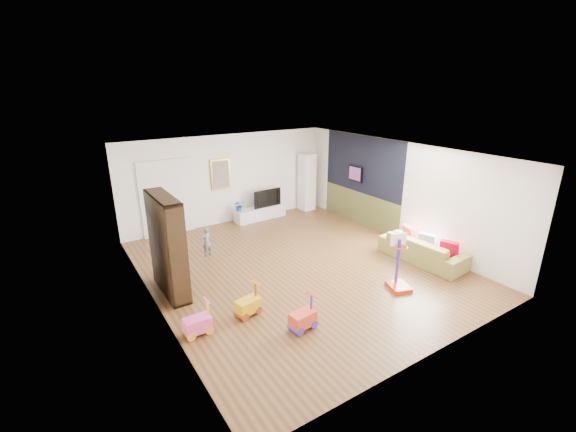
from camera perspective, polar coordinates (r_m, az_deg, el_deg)
floor at (r=9.21m, az=1.36°, el=-7.47°), size 6.50×7.50×0.00m
ceiling at (r=8.35m, az=1.51°, el=9.33°), size 6.50×7.50×0.00m
wall_back at (r=11.85m, az=-8.84°, el=5.39°), size 6.50×0.00×2.70m
wall_front at (r=6.20m, az=21.50°, el=-8.86°), size 6.50×0.00×2.70m
wall_left at (r=7.47m, az=-19.72°, el=-3.83°), size 0.00×7.50×2.70m
wall_right at (r=10.78m, az=15.91°, el=3.49°), size 0.00×7.50×2.70m
navy_accent at (r=11.59m, az=10.93°, el=7.49°), size 0.01×3.20×1.70m
olive_wainscot at (r=11.93m, az=10.52°, el=1.14°), size 0.01×3.20×1.00m
doorway at (r=11.29m, az=-17.49°, el=2.44°), size 1.45×0.06×2.10m
painting_back at (r=11.68m, az=-9.93°, el=6.13°), size 0.62×0.06×0.92m
artwork_right at (r=11.75m, az=9.93°, el=6.21°), size 0.04×0.56×0.46m
media_console at (r=12.28m, az=-4.15°, el=0.46°), size 1.72×0.52×0.40m
tall_cabinet at (r=13.02m, az=2.80°, el=5.06°), size 0.47×0.47×1.92m
bookshelf at (r=8.09m, az=-17.45°, el=-4.21°), size 0.38×1.42×2.07m
sofa at (r=9.90m, az=19.31°, el=-4.70°), size 0.95×2.13×0.61m
basketball_hoop at (r=8.34m, az=16.40°, el=-6.72°), size 0.55×0.60×1.19m
ride_on_yellow at (r=7.33m, az=-6.00°, el=-12.36°), size 0.50×0.37×0.61m
ride_on_orange at (r=6.93m, az=2.22°, el=-14.25°), size 0.49×0.34×0.62m
ride_on_pink at (r=6.98m, az=-13.30°, el=-14.61°), size 0.46×0.28×0.61m
child at (r=9.81m, az=-11.97°, el=-3.72°), size 0.32×0.26×0.76m
tv at (r=12.24m, az=-3.30°, el=2.76°), size 0.98×0.19×0.56m
vase_plant at (r=11.85m, az=-7.26°, el=1.56°), size 0.33×0.29×0.35m
pillow_left at (r=9.69m, az=22.76°, el=-4.51°), size 0.22×0.42×0.40m
pillow_center at (r=9.99m, az=19.92°, el=-3.46°), size 0.22×0.41×0.40m
pillow_right at (r=10.32m, az=17.49°, el=-2.46°), size 0.22×0.41×0.40m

